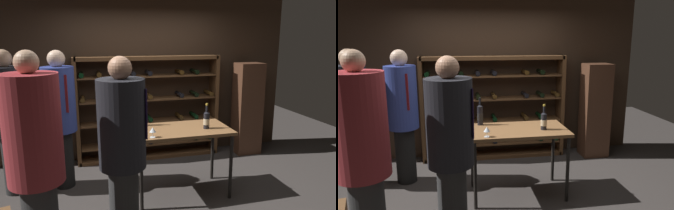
% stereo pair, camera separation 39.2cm
% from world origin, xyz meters
% --- Properties ---
extents(ground_plane, '(9.30, 9.30, 0.00)m').
position_xyz_m(ground_plane, '(0.00, 0.00, 0.00)').
color(ground_plane, '#383330').
extents(back_wall, '(5.30, 0.10, 2.83)m').
position_xyz_m(back_wall, '(0.00, 1.65, 1.41)').
color(back_wall, '#3D2B1E').
rests_on(back_wall, ground).
extents(wine_rack, '(2.40, 0.32, 1.74)m').
position_xyz_m(wine_rack, '(0.13, 1.44, 0.88)').
color(wine_rack, brown).
rests_on(wine_rack, ground).
extents(tasting_table, '(1.25, 0.70, 0.90)m').
position_xyz_m(tasting_table, '(0.26, 0.05, 0.81)').
color(tasting_table, brown).
rests_on(tasting_table, ground).
extents(person_guest_blue_shirt, '(0.40, 0.40, 1.90)m').
position_xyz_m(person_guest_blue_shirt, '(-1.87, 0.65, 1.06)').
color(person_guest_blue_shirt, '#262626').
rests_on(person_guest_blue_shirt, ground).
extents(person_guest_khaki, '(0.46, 0.46, 1.89)m').
position_xyz_m(person_guest_khaki, '(-0.59, -0.74, 1.04)').
color(person_guest_khaki, '#2F2F2F').
rests_on(person_guest_khaki, ground).
extents(person_guest_plum_blouse, '(0.42, 0.42, 1.89)m').
position_xyz_m(person_guest_plum_blouse, '(-1.25, 0.68, 1.04)').
color(person_guest_plum_blouse, black).
rests_on(person_guest_plum_blouse, ground).
extents(person_host_in_suit, '(0.47, 0.47, 1.96)m').
position_xyz_m(person_host_in_suit, '(-1.34, -0.98, 1.09)').
color(person_host_in_suit, '#2F2F2F').
rests_on(person_host_in_suit, ground).
extents(display_cabinet, '(0.44, 0.36, 1.61)m').
position_xyz_m(display_cabinet, '(1.85, 1.23, 0.80)').
color(display_cabinet, '#4C2D1E').
rests_on(display_cabinet, ground).
extents(wine_bottle_amber_reserve, '(0.08, 0.08, 0.33)m').
position_xyz_m(wine_bottle_amber_reserve, '(0.57, -0.03, 1.02)').
color(wine_bottle_amber_reserve, black).
rests_on(wine_bottle_amber_reserve, tasting_table).
extents(wine_bottle_red_label, '(0.08, 0.08, 0.37)m').
position_xyz_m(wine_bottle_red_label, '(-0.20, 0.32, 1.04)').
color(wine_bottle_red_label, black).
rests_on(wine_bottle_red_label, tasting_table).
extents(wine_glass_stemmed_left, '(0.08, 0.08, 0.12)m').
position_xyz_m(wine_glass_stemmed_left, '(-0.17, -0.21, 0.99)').
color(wine_glass_stemmed_left, silver).
rests_on(wine_glass_stemmed_left, tasting_table).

